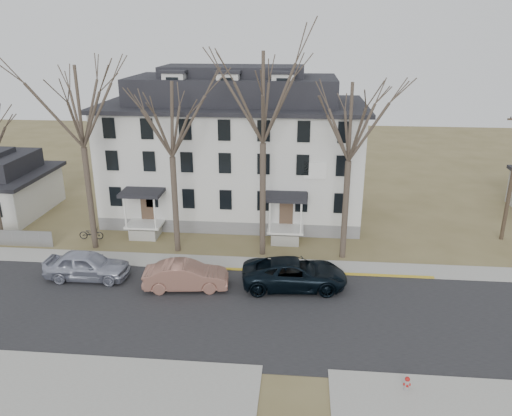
# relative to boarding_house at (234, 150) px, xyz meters

# --- Properties ---
(ground) EXTENTS (120.00, 120.00, 0.00)m
(ground) POSITION_rel_boarding_house_xyz_m (2.00, -17.95, -5.38)
(ground) COLOR olive
(ground) RESTS_ON ground
(main_road) EXTENTS (120.00, 10.00, 0.04)m
(main_road) POSITION_rel_boarding_house_xyz_m (2.00, -15.95, -5.38)
(main_road) COLOR #27272A
(main_road) RESTS_ON ground
(far_sidewalk) EXTENTS (120.00, 2.00, 0.08)m
(far_sidewalk) POSITION_rel_boarding_house_xyz_m (2.00, -9.95, -5.38)
(far_sidewalk) COLOR #A09F97
(far_sidewalk) RESTS_ON ground
(near_sidewalk_left) EXTENTS (20.00, 5.00, 0.08)m
(near_sidewalk_left) POSITION_rel_boarding_house_xyz_m (-6.00, -22.95, -5.38)
(near_sidewalk_left) COLOR #A09F97
(near_sidewalk_left) RESTS_ON ground
(yellow_curb) EXTENTS (14.00, 0.25, 0.06)m
(yellow_curb) POSITION_rel_boarding_house_xyz_m (7.00, -10.85, -5.38)
(yellow_curb) COLOR gold
(yellow_curb) RESTS_ON ground
(boarding_house) EXTENTS (20.80, 12.36, 12.05)m
(boarding_house) POSITION_rel_boarding_house_xyz_m (0.00, 0.00, 0.00)
(boarding_house) COLOR slate
(boarding_house) RESTS_ON ground
(tree_far_left) EXTENTS (8.40, 8.40, 13.72)m
(tree_far_left) POSITION_rel_boarding_house_xyz_m (-9.00, -8.15, 4.96)
(tree_far_left) COLOR #473B31
(tree_far_left) RESTS_ON ground
(tree_mid_left) EXTENTS (7.80, 7.80, 12.74)m
(tree_mid_left) POSITION_rel_boarding_house_xyz_m (-3.00, -8.15, 4.22)
(tree_mid_left) COLOR #473B31
(tree_mid_left) RESTS_ON ground
(tree_center) EXTENTS (9.00, 9.00, 14.70)m
(tree_center) POSITION_rel_boarding_house_xyz_m (3.00, -8.15, 5.71)
(tree_center) COLOR #473B31
(tree_center) RESTS_ON ground
(tree_mid_right) EXTENTS (7.80, 7.80, 12.74)m
(tree_mid_right) POSITION_rel_boarding_house_xyz_m (8.50, -8.15, 4.22)
(tree_mid_right) COLOR #473B31
(tree_mid_right) RESTS_ON ground
(car_silver) EXTENTS (5.22, 2.11, 1.78)m
(car_silver) POSITION_rel_boarding_house_xyz_m (-7.55, -12.83, -4.49)
(car_silver) COLOR #A2A7BA
(car_silver) RESTS_ON ground
(car_tan) EXTENTS (5.19, 2.34, 1.65)m
(car_tan) POSITION_rel_boarding_house_xyz_m (-1.15, -13.51, -4.55)
(car_tan) COLOR #8E5E4F
(car_tan) RESTS_ON ground
(car_navy) EXTENTS (6.49, 3.40, 1.74)m
(car_navy) POSITION_rel_boarding_house_xyz_m (5.30, -12.71, -4.51)
(car_navy) COLOR black
(car_navy) RESTS_ON ground
(bicycle_left) EXTENTS (1.82, 0.73, 0.94)m
(bicycle_left) POSITION_rel_boarding_house_xyz_m (-9.81, -6.87, -4.91)
(bicycle_left) COLOR black
(bicycle_left) RESTS_ON ground
(fire_hydrant) EXTENTS (0.31, 0.29, 0.74)m
(fire_hydrant) POSITION_rel_boarding_house_xyz_m (10.30, -21.53, -5.00)
(fire_hydrant) COLOR #B7B7BA
(fire_hydrant) RESTS_ON ground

